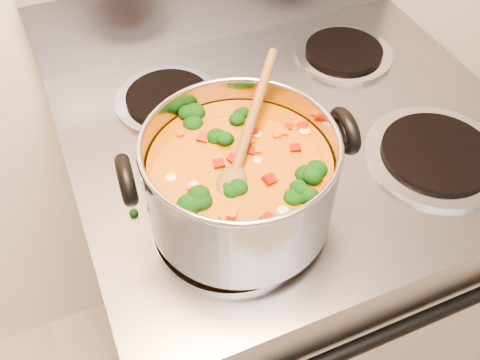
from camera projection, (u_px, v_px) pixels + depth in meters
name	position (u px, v px, depth m)	size (l,w,h in m)	color
electric_range	(281.00, 263.00, 1.30)	(0.80, 0.72, 1.08)	gray
stockpot	(240.00, 181.00, 0.76)	(0.33, 0.27, 0.16)	#A4A4AC
wooden_spoon	(243.00, 148.00, 0.73)	(0.19, 0.22, 0.08)	brown
cooktop_crumbs	(323.00, 237.00, 0.80)	(0.28, 0.29, 0.01)	black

